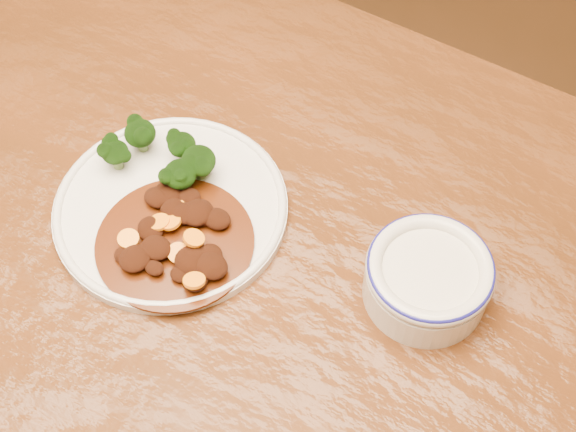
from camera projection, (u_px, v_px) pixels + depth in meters
The scene contains 5 objects.
dining_table at pixel (161, 291), 0.91m from camera, with size 1.52×0.94×0.75m.
dinner_plate at pixel (171, 208), 0.87m from camera, with size 0.25×0.25×0.02m.
broccoli_florets at pixel (167, 154), 0.87m from camera, with size 0.12×0.08×0.04m.
mince_stew at pixel (178, 237), 0.83m from camera, with size 0.17×0.17×0.03m.
dip_bowl at pixel (428, 278), 0.79m from camera, with size 0.13×0.13×0.06m.
Camera 1 is at (0.37, -0.30, 1.46)m, focal length 50.00 mm.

